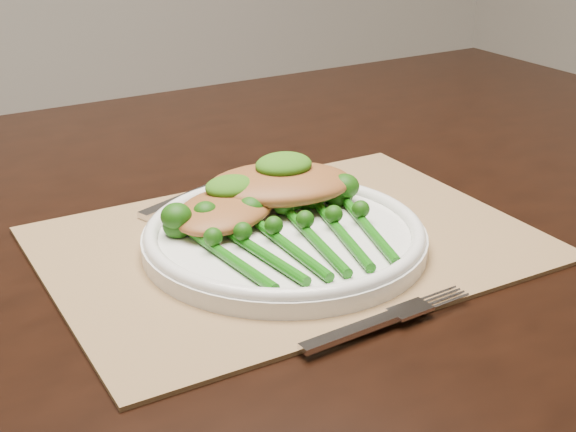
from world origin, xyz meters
name	(u,v)px	position (x,y,z in m)	size (l,w,h in m)	color
placemat	(290,243)	(0.04, -0.19, 0.75)	(0.43, 0.32, 0.00)	olive
dinner_plate	(285,235)	(0.03, -0.20, 0.77)	(0.26, 0.26, 0.02)	white
knife	(200,193)	(0.00, -0.06, 0.76)	(0.19, 0.10, 0.01)	silver
fork	(397,315)	(0.05, -0.35, 0.76)	(0.16, 0.04, 0.00)	silver
chicken_fillet_left	(225,210)	(-0.01, -0.16, 0.78)	(0.12, 0.08, 0.02)	#975A2B
chicken_fillet_right	(281,184)	(0.06, -0.14, 0.79)	(0.14, 0.10, 0.03)	#975A2B
pesto_dollop_left	(231,187)	(0.01, -0.14, 0.79)	(0.05, 0.04, 0.02)	#1E4F0B
pesto_dollop_right	(284,165)	(0.06, -0.14, 0.81)	(0.06, 0.05, 0.02)	#1E4F0B
broccolini_bundle	(300,241)	(0.03, -0.24, 0.77)	(0.16, 0.18, 0.04)	#11580B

